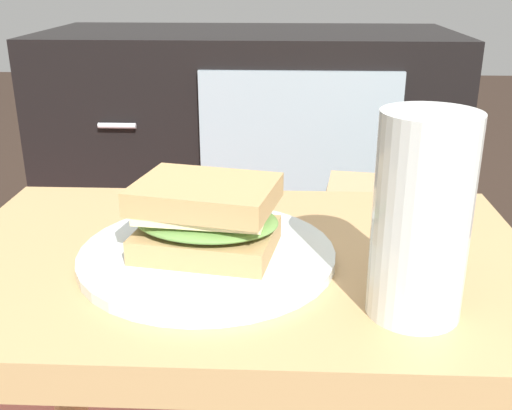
# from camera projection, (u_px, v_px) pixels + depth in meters

# --- Properties ---
(side_table) EXTENTS (0.56, 0.36, 0.46)m
(side_table) POSITION_uv_depth(u_px,v_px,m) (241.00, 335.00, 0.61)
(side_table) COLOR tan
(side_table) RESTS_ON ground
(tv_cabinet) EXTENTS (0.96, 0.46, 0.58)m
(tv_cabinet) POSITION_uv_depth(u_px,v_px,m) (249.00, 151.00, 1.53)
(tv_cabinet) COLOR black
(tv_cabinet) RESTS_ON ground
(area_rug) EXTENTS (1.23, 0.85, 0.01)m
(area_rug) POSITION_uv_depth(u_px,v_px,m) (21.00, 395.00, 1.09)
(area_rug) COLOR maroon
(area_rug) RESTS_ON ground
(plate) EXTENTS (0.24, 0.24, 0.01)m
(plate) POSITION_uv_depth(u_px,v_px,m) (207.00, 255.00, 0.57)
(plate) COLOR silver
(plate) RESTS_ON side_table
(sandwich_front) EXTENTS (0.15, 0.12, 0.07)m
(sandwich_front) POSITION_uv_depth(u_px,v_px,m) (206.00, 217.00, 0.55)
(sandwich_front) COLOR tan
(sandwich_front) RESTS_ON plate
(beer_glass) EXTENTS (0.07, 0.07, 0.16)m
(beer_glass) POSITION_uv_depth(u_px,v_px,m) (421.00, 220.00, 0.45)
(beer_glass) COLOR silver
(beer_glass) RESTS_ON side_table
(paper_bag) EXTENTS (0.23, 0.20, 0.38)m
(paper_bag) POSITION_uv_depth(u_px,v_px,m) (378.00, 293.00, 1.07)
(paper_bag) COLOR tan
(paper_bag) RESTS_ON ground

